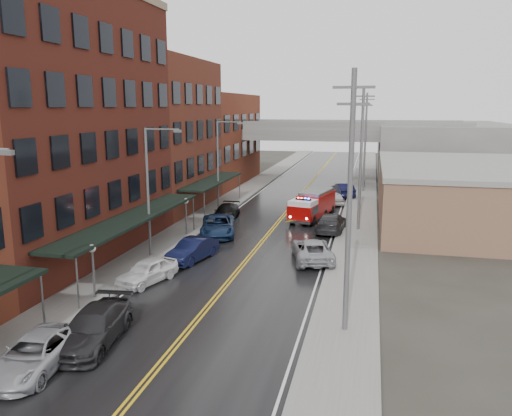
# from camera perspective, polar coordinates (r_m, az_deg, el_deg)

# --- Properties ---
(road) EXTENTS (11.00, 160.00, 0.02)m
(road) POSITION_cam_1_polar(r_m,az_deg,el_deg) (39.43, 0.81, -3.73)
(road) COLOR black
(road) RESTS_ON ground
(sidewalk_left) EXTENTS (3.00, 160.00, 0.15)m
(sidewalk_left) POSITION_cam_1_polar(r_m,az_deg,el_deg) (41.53, -9.09, -3.00)
(sidewalk_left) COLOR slate
(sidewalk_left) RESTS_ON ground
(sidewalk_right) EXTENTS (3.00, 160.00, 0.15)m
(sidewalk_right) POSITION_cam_1_polar(r_m,az_deg,el_deg) (38.58, 11.49, -4.22)
(sidewalk_right) COLOR slate
(sidewalk_right) RESTS_ON ground
(curb_left) EXTENTS (0.30, 160.00, 0.15)m
(curb_left) POSITION_cam_1_polar(r_m,az_deg,el_deg) (40.95, -6.95, -3.15)
(curb_left) COLOR gray
(curb_left) RESTS_ON ground
(curb_right) EXTENTS (0.30, 160.00, 0.15)m
(curb_right) POSITION_cam_1_polar(r_m,az_deg,el_deg) (38.65, 9.04, -4.10)
(curb_right) COLOR gray
(curb_right) RESTS_ON ground
(brick_building_b) EXTENTS (9.00, 20.00, 18.00)m
(brick_building_b) POSITION_cam_1_polar(r_m,az_deg,el_deg) (37.00, -22.46, 8.51)
(brick_building_b) COLOR #4D2014
(brick_building_b) RESTS_ON ground
(brick_building_c) EXTENTS (9.00, 15.00, 15.00)m
(brick_building_c) POSITION_cam_1_polar(r_m,az_deg,el_deg) (52.32, -11.15, 8.15)
(brick_building_c) COLOR #5B291B
(brick_building_c) RESTS_ON ground
(brick_building_far) EXTENTS (9.00, 20.00, 12.00)m
(brick_building_far) POSITION_cam_1_polar(r_m,az_deg,el_deg) (68.73, -5.09, 7.83)
(brick_building_far) COLOR brown
(brick_building_far) RESTS_ON ground
(tan_building) EXTENTS (14.00, 22.00, 5.00)m
(tan_building) POSITION_cam_1_polar(r_m,az_deg,el_deg) (48.47, 22.33, 1.29)
(tan_building) COLOR #8E654C
(tan_building) RESTS_ON ground
(right_far_block) EXTENTS (18.00, 30.00, 8.00)m
(right_far_block) POSITION_cam_1_polar(r_m,az_deg,el_deg) (78.06, 20.49, 6.12)
(right_far_block) COLOR slate
(right_far_block) RESTS_ON ground
(awning_1) EXTENTS (2.60, 18.00, 3.09)m
(awning_1) POSITION_cam_1_polar(r_m,az_deg,el_deg) (34.75, -13.87, -1.11)
(awning_1) COLOR black
(awning_1) RESTS_ON ground
(awning_2) EXTENTS (2.60, 13.00, 3.09)m
(awning_2) POSITION_cam_1_polar(r_m,az_deg,el_deg) (50.69, -4.93, 3.09)
(awning_2) COLOR black
(awning_2) RESTS_ON ground
(globe_lamp_1) EXTENTS (0.44, 0.44, 3.12)m
(globe_lamp_1) POSITION_cam_1_polar(r_m,az_deg,el_deg) (28.49, -18.19, -5.54)
(globe_lamp_1) COLOR #59595B
(globe_lamp_1) RESTS_ON ground
(globe_lamp_2) EXTENTS (0.44, 0.44, 3.12)m
(globe_lamp_2) POSITION_cam_1_polar(r_m,az_deg,el_deg) (40.70, -8.02, -0.03)
(globe_lamp_2) COLOR #59595B
(globe_lamp_2) RESTS_ON ground
(street_lamp_1) EXTENTS (2.64, 0.22, 9.00)m
(street_lamp_1) POSITION_cam_1_polar(r_m,az_deg,el_deg) (34.82, -11.91, 2.68)
(street_lamp_1) COLOR #59595B
(street_lamp_1) RESTS_ON ground
(street_lamp_2) EXTENTS (2.64, 0.22, 9.00)m
(street_lamp_2) POSITION_cam_1_polar(r_m,az_deg,el_deg) (49.66, -4.12, 5.49)
(street_lamp_2) COLOR #59595B
(street_lamp_2) RESTS_ON ground
(utility_pole_0) EXTENTS (1.80, 0.24, 12.00)m
(utility_pole_0) POSITION_cam_1_polar(r_m,az_deg,el_deg) (22.56, 10.65, 0.88)
(utility_pole_0) COLOR #59595B
(utility_pole_0) RESTS_ON ground
(utility_pole_1) EXTENTS (1.80, 0.24, 12.00)m
(utility_pole_1) POSITION_cam_1_polar(r_m,az_deg,el_deg) (42.37, 11.92, 5.75)
(utility_pole_1) COLOR #59595B
(utility_pole_1) RESTS_ON ground
(utility_pole_2) EXTENTS (1.80, 0.24, 12.00)m
(utility_pole_2) POSITION_cam_1_polar(r_m,az_deg,el_deg) (62.31, 12.38, 7.51)
(utility_pole_2) COLOR #59595B
(utility_pole_2) RESTS_ON ground
(overpass) EXTENTS (40.00, 10.00, 7.50)m
(overpass) POSITION_cam_1_polar(r_m,az_deg,el_deg) (69.78, 6.49, 7.85)
(overpass) COLOR slate
(overpass) RESTS_ON ground
(fire_truck) EXTENTS (4.06, 7.41, 2.59)m
(fire_truck) POSITION_cam_1_polar(r_m,az_deg,el_deg) (46.83, 6.44, 0.39)
(fire_truck) COLOR #8F0706
(fire_truck) RESTS_ON ground
(parked_car_left_2) EXTENTS (2.75, 5.14, 1.37)m
(parked_car_left_2) POSITION_cam_1_polar(r_m,az_deg,el_deg) (22.58, -23.98, -15.00)
(parked_car_left_2) COLOR #ACADB4
(parked_car_left_2) RESTS_ON ground
(parked_car_left_3) EXTENTS (2.81, 5.58, 1.55)m
(parked_car_left_3) POSITION_cam_1_polar(r_m,az_deg,el_deg) (23.89, -18.05, -12.81)
(parked_car_left_3) COLOR #232325
(parked_car_left_3) RESTS_ON ground
(parked_car_left_4) EXTENTS (2.91, 4.58, 1.45)m
(parked_car_left_4) POSITION_cam_1_polar(r_m,az_deg,el_deg) (30.75, -12.32, -7.07)
(parked_car_left_4) COLOR white
(parked_car_left_4) RESTS_ON ground
(parked_car_left_5) EXTENTS (2.61, 4.85, 1.52)m
(parked_car_left_5) POSITION_cam_1_polar(r_m,az_deg,el_deg) (34.49, -7.27, -4.78)
(parked_car_left_5) COLOR black
(parked_car_left_5) RESTS_ON ground
(parked_car_left_6) EXTENTS (4.14, 6.33, 1.62)m
(parked_car_left_6) POSITION_cam_1_polar(r_m,az_deg,el_deg) (40.99, -4.38, -2.02)
(parked_car_left_6) COLOR #132547
(parked_car_left_6) RESTS_ON ground
(parked_car_left_7) EXTENTS (2.14, 4.86, 1.39)m
(parked_car_left_7) POSITION_cam_1_polar(r_m,az_deg,el_deg) (46.66, -3.47, -0.48)
(parked_car_left_7) COLOR black
(parked_car_left_7) RESTS_ON ground
(parked_car_right_0) EXTENTS (3.75, 5.89, 1.51)m
(parked_car_right_0) POSITION_cam_1_polar(r_m,az_deg,el_deg) (34.45, 6.43, -4.79)
(parked_car_right_0) COLOR #999BA1
(parked_car_right_0) RESTS_ON ground
(parked_car_right_1) EXTENTS (2.61, 5.52, 1.56)m
(parked_car_right_1) POSITION_cam_1_polar(r_m,az_deg,el_deg) (42.58, 8.62, -1.65)
(parked_car_right_1) COLOR #2B2B2E
(parked_car_right_1) RESTS_ON ground
(parked_car_right_2) EXTENTS (2.83, 4.33, 1.37)m
(parked_car_right_2) POSITION_cam_1_polar(r_m,az_deg,el_deg) (54.38, 8.91, 1.11)
(parked_car_right_2) COLOR silver
(parked_car_right_2) RESTS_ON ground
(parked_car_right_3) EXTENTS (3.15, 5.21, 1.62)m
(parked_car_right_3) POSITION_cam_1_polar(r_m,az_deg,el_deg) (59.35, 9.95, 2.07)
(parked_car_right_3) COLOR black
(parked_car_right_3) RESTS_ON ground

